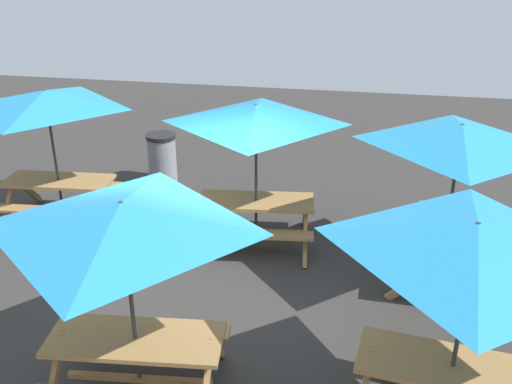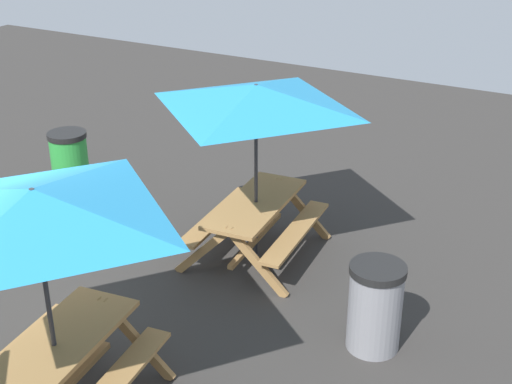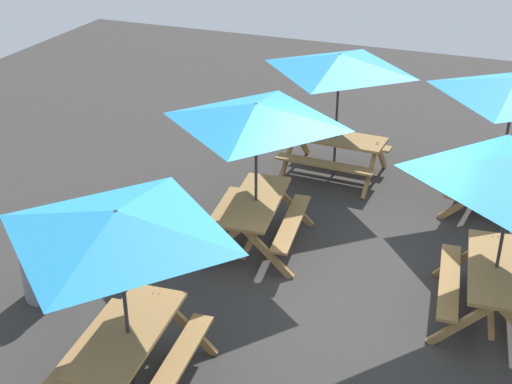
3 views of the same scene
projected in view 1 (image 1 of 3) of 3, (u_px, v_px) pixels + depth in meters
ground_plane at (207, 300)px, 7.76m from camera, size 24.00×24.00×0.00m
picnic_table_0 at (124, 232)px, 5.34m from camera, size 2.20×2.20×2.34m
picnic_table_1 at (47, 109)px, 9.15m from camera, size 2.17×2.17×2.34m
picnic_table_2 at (256, 125)px, 8.39m from camera, size 2.23×2.23×2.34m
picnic_table_3 at (473, 255)px, 4.95m from camera, size 2.23×2.23×2.34m
picnic_table_4 at (459, 147)px, 7.51m from camera, size 2.09×2.09×2.34m
trash_bin_gray at (162, 158)px, 11.37m from camera, size 0.59×0.59×0.98m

